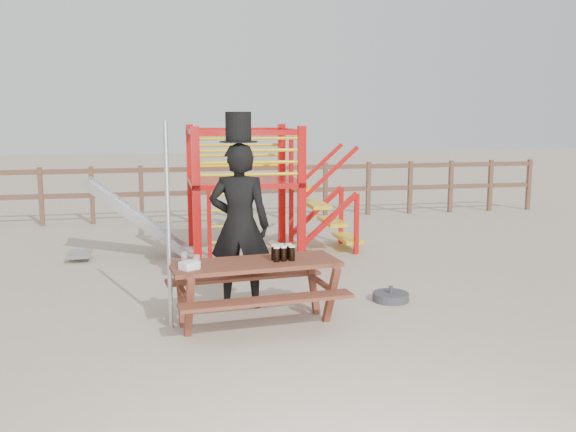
{
  "coord_description": "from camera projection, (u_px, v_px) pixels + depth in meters",
  "views": [
    {
      "loc": [
        -1.16,
        -6.71,
        2.31
      ],
      "look_at": [
        0.38,
        0.8,
        1.06
      ],
      "focal_mm": 40.0,
      "sensor_mm": 36.0,
      "label": 1
    }
  ],
  "objects": [
    {
      "name": "stout_pints",
      "position": [
        283.0,
        252.0,
        7.0
      ],
      "size": [
        0.25,
        0.18,
        0.17
      ],
      "color": "black",
      "rests_on": "picnic_table"
    },
    {
      "name": "parasol_base",
      "position": [
        391.0,
        297.0,
        7.91
      ],
      "size": [
        0.45,
        0.45,
        0.19
      ],
      "color": "#36363B",
      "rests_on": "ground"
    },
    {
      "name": "picnic_table",
      "position": [
        255.0,
        285.0,
        6.99
      ],
      "size": [
        1.94,
        1.44,
        0.7
      ],
      "rotation": [
        0.0,
        0.0,
        0.11
      ],
      "color": "brown",
      "rests_on": "ground"
    },
    {
      "name": "man_with_hat",
      "position": [
        240.0,
        221.0,
        7.56
      ],
      "size": [
        0.81,
        0.63,
        2.31
      ],
      "rotation": [
        0.0,
        0.0,
        2.89
      ],
      "color": "black",
      "rests_on": "ground"
    },
    {
      "name": "ground",
      "position": [
        269.0,
        323.0,
        7.09
      ],
      "size": [
        60.0,
        60.0,
        0.0
      ],
      "primitive_type": "plane",
      "color": "tan",
      "rests_on": "ground"
    },
    {
      "name": "metal_pole",
      "position": [
        168.0,
        227.0,
        6.77
      ],
      "size": [
        0.05,
        0.05,
        2.22
      ],
      "primitive_type": "cylinder",
      "color": "#B2B2B7",
      "rests_on": "ground"
    },
    {
      "name": "empty_glasses",
      "position": [
        191.0,
        261.0,
        6.67
      ],
      "size": [
        0.19,
        0.24,
        0.15
      ],
      "color": "silver",
      "rests_on": "picnic_table"
    },
    {
      "name": "back_fence",
      "position": [
        213.0,
        186.0,
        13.74
      ],
      "size": [
        15.09,
        0.09,
        1.2
      ],
      "color": "brown",
      "rests_on": "ground"
    },
    {
      "name": "playground_fort",
      "position": [
        238.0,
        189.0,
        10.4
      ],
      "size": [
        4.71,
        1.84,
        2.1
      ],
      "color": "red",
      "rests_on": "ground"
    },
    {
      "name": "paper_bag",
      "position": [
        189.0,
        265.0,
        6.61
      ],
      "size": [
        0.23,
        0.22,
        0.08
      ],
      "primitive_type": "cube",
      "rotation": [
        0.0,
        0.0,
        0.62
      ],
      "color": "white",
      "rests_on": "picnic_table"
    }
  ]
}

